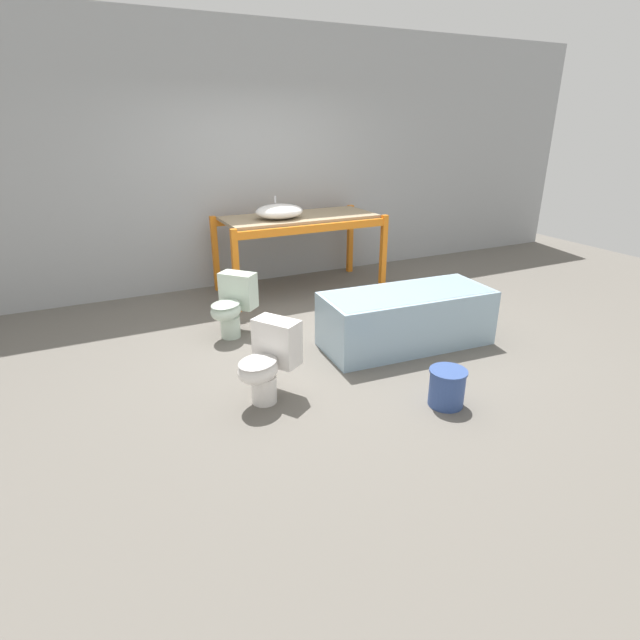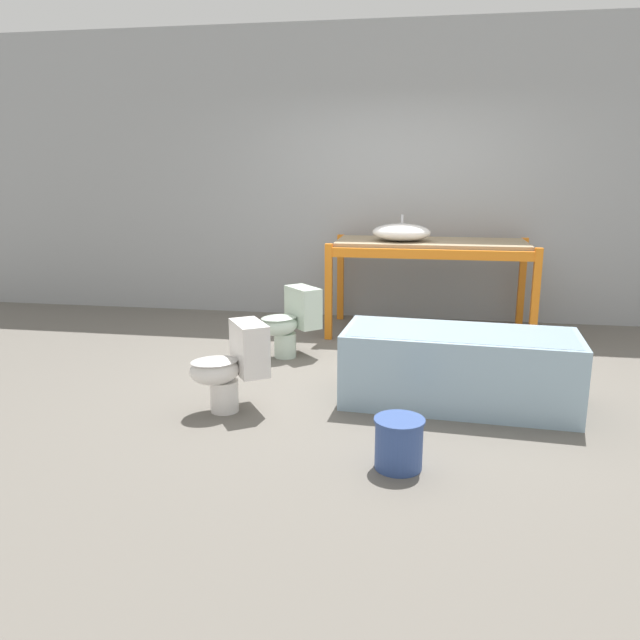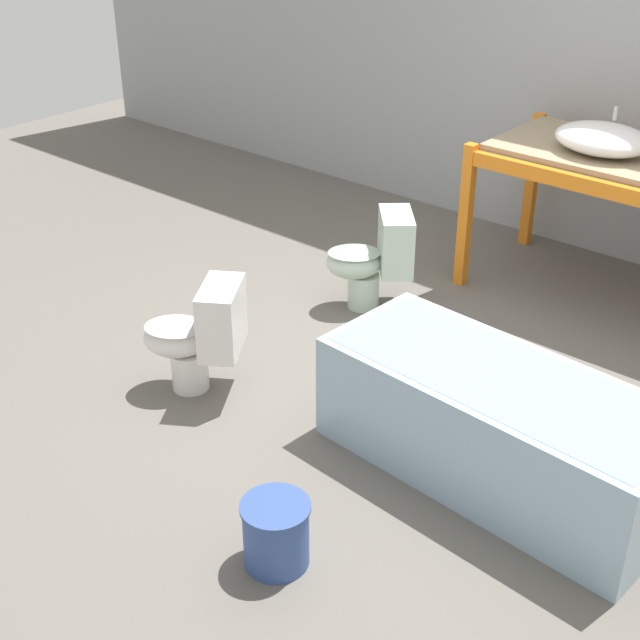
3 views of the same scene
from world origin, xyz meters
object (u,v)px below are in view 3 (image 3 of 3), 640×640
at_px(toilet_near, 374,257).
at_px(bathtub_main, 497,419).
at_px(toilet_far, 199,334).
at_px(bucket_white, 276,532).
at_px(sink_basin, 603,139).

bearing_deg(toilet_near, bathtub_main, 14.11).
relative_size(toilet_near, toilet_far, 1.00).
distance_m(toilet_far, bucket_white, 1.40).
bearing_deg(bucket_white, bathtub_main, 70.79).
bearing_deg(sink_basin, toilet_far, -114.28).
xyz_separation_m(bathtub_main, toilet_far, (-1.57, -0.38, 0.03)).
height_order(sink_basin, bathtub_main, sink_basin).
xyz_separation_m(toilet_far, bucket_white, (1.20, -0.70, -0.18)).
bearing_deg(toilet_far, sink_basin, 122.74).
height_order(sink_basin, toilet_far, sink_basin).
bearing_deg(bathtub_main, toilet_far, -162.54).
relative_size(sink_basin, toilet_near, 0.93).
bearing_deg(toilet_far, toilet_near, 141.62).
bearing_deg(toilet_near, bucket_white, -14.40).
height_order(toilet_near, bucket_white, toilet_near).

